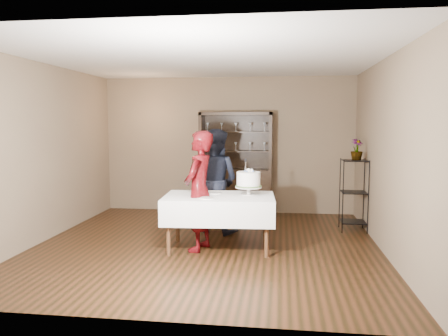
{
  "coord_description": "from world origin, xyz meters",
  "views": [
    {
      "loc": [
        1.08,
        -6.2,
        1.81
      ],
      "look_at": [
        0.25,
        0.1,
        1.14
      ],
      "focal_mm": 35.0,
      "sensor_mm": 36.0,
      "label": 1
    }
  ],
  "objects": [
    {
      "name": "cake_table",
      "position": [
        0.21,
        -0.16,
        0.59
      ],
      "size": [
        1.61,
        1.05,
        0.77
      ],
      "rotation": [
        0.0,
        0.0,
        0.07
      ],
      "color": "white",
      "rests_on": "floor"
    },
    {
      "name": "floor",
      "position": [
        0.0,
        0.0,
        0.0
      ],
      "size": [
        5.0,
        5.0,
        0.0
      ],
      "primitive_type": "plane",
      "color": "black",
      "rests_on": "ground"
    },
    {
      "name": "china_hutch",
      "position": [
        0.2,
        2.25,
        0.66
      ],
      "size": [
        1.4,
        0.48,
        2.0
      ],
      "color": "black",
      "rests_on": "floor"
    },
    {
      "name": "plate_far",
      "position": [
        0.13,
        0.01,
        0.78
      ],
      "size": [
        0.2,
        0.2,
        0.01
      ],
      "primitive_type": "cylinder",
      "rotation": [
        0.0,
        0.0,
        0.07
      ],
      "color": "beige",
      "rests_on": "cake_table"
    },
    {
      "name": "ceiling",
      "position": [
        0.0,
        0.0,
        2.7
      ],
      "size": [
        5.0,
        5.0,
        0.0
      ],
      "primitive_type": "plane",
      "rotation": [
        3.14,
        0.0,
        0.0
      ],
      "color": "silver",
      "rests_on": "back_wall"
    },
    {
      "name": "potted_plant",
      "position": [
        2.3,
        1.18,
        1.36
      ],
      "size": [
        0.27,
        0.27,
        0.35
      ],
      "primitive_type": "imported",
      "rotation": [
        0.0,
        0.0,
        0.52
      ],
      "color": "#466831",
      "rests_on": "plant_etagere"
    },
    {
      "name": "woman",
      "position": [
        -0.06,
        -0.22,
        0.85
      ],
      "size": [
        0.52,
        0.69,
        1.69
      ],
      "primitive_type": "imported",
      "rotation": [
        0.0,
        0.0,
        -1.77
      ],
      "color": "#310406",
      "rests_on": "floor"
    },
    {
      "name": "man",
      "position": [
        0.0,
        0.8,
        0.85
      ],
      "size": [
        1.0,
        0.89,
        1.7
      ],
      "primitive_type": "imported",
      "rotation": [
        0.0,
        0.0,
        2.79
      ],
      "color": "black",
      "rests_on": "floor"
    },
    {
      "name": "plant_etagere",
      "position": [
        2.28,
        1.2,
        0.65
      ],
      "size": [
        0.42,
        0.42,
        1.2
      ],
      "color": "black",
      "rests_on": "floor"
    },
    {
      "name": "cake",
      "position": [
        0.62,
        -0.04,
        0.98
      ],
      "size": [
        0.43,
        0.43,
        0.52
      ],
      "rotation": [
        0.0,
        0.0,
        0.35
      ],
      "color": "beige",
      "rests_on": "cake_table"
    },
    {
      "name": "plate_near",
      "position": [
        0.08,
        -0.42,
        0.78
      ],
      "size": [
        0.22,
        0.22,
        0.01
      ],
      "primitive_type": "cylinder",
      "rotation": [
        0.0,
        0.0,
        0.11
      ],
      "color": "beige",
      "rests_on": "cake_table"
    },
    {
      "name": "wall_right",
      "position": [
        2.5,
        0.0,
        1.35
      ],
      "size": [
        0.02,
        5.0,
        2.7
      ],
      "primitive_type": "cube",
      "color": "brown",
      "rests_on": "floor"
    },
    {
      "name": "back_wall",
      "position": [
        0.0,
        2.5,
        1.35
      ],
      "size": [
        5.0,
        0.02,
        2.7
      ],
      "primitive_type": "cube",
      "color": "brown",
      "rests_on": "floor"
    },
    {
      "name": "wall_left",
      "position": [
        -2.5,
        0.0,
        1.35
      ],
      "size": [
        0.02,
        5.0,
        2.7
      ],
      "primitive_type": "cube",
      "color": "brown",
      "rests_on": "floor"
    }
  ]
}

